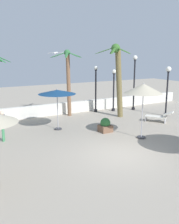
{
  "coord_description": "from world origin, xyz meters",
  "views": [
    {
      "loc": [
        -6.71,
        -8.89,
        4.54
      ],
      "look_at": [
        0.0,
        3.13,
        1.4
      ],
      "focal_mm": 40.75,
      "sensor_mm": 36.0,
      "label": 1
    }
  ],
  "objects": [
    {
      "name": "seagull_0",
      "position": [
        -1.18,
        4.99,
        4.61
      ],
      "size": [
        0.72,
        0.8,
        0.14
      ],
      "color": "white"
    },
    {
      "name": "planter",
      "position": [
        1.23,
        3.4,
        0.38
      ],
      "size": [
        0.7,
        0.7,
        0.85
      ],
      "color": "brown",
      "rests_on": "ground_plane"
    },
    {
      "name": "lamp_post_1",
      "position": [
        6.6,
        7.46,
        2.72
      ],
      "size": [
        0.37,
        0.37,
        4.46
      ],
      "color": "black",
      "rests_on": "ground_plane"
    },
    {
      "name": "lamp_post_2",
      "position": [
        3.47,
        8.32,
        1.99
      ],
      "size": [
        0.3,
        0.3,
        3.64
      ],
      "color": "black",
      "rests_on": "ground_plane"
    },
    {
      "name": "patio_umbrella_0",
      "position": [
        -1.07,
        5.2,
        2.31
      ],
      "size": [
        2.26,
        2.26,
        2.53
      ],
      "color": "#333338",
      "rests_on": "ground_plane"
    },
    {
      "name": "palm_tree_2",
      "position": [
        3.95,
        6.03,
        3.22
      ],
      "size": [
        2.71,
        2.89,
        5.26
      ],
      "color": "brown",
      "rests_on": "ground_plane"
    },
    {
      "name": "boundary_wall",
      "position": [
        0.0,
        8.94,
        0.44
      ],
      "size": [
        25.2,
        0.3,
        0.87
      ],
      "primitive_type": "cube",
      "color": "silver",
      "rests_on": "ground_plane"
    },
    {
      "name": "guest_0",
      "position": [
        -4.43,
        4.63,
        0.99
      ],
      "size": [
        0.34,
        0.54,
        1.64
      ],
      "color": "#3F8C59",
      "rests_on": "ground_plane"
    },
    {
      "name": "palm_tree_3",
      "position": [
        1.02,
        8.17,
        3.08
      ],
      "size": [
        2.61,
        2.47,
        4.87
      ],
      "color": "brown",
      "rests_on": "ground_plane"
    },
    {
      "name": "lamp_post_3",
      "position": [
        4.91,
        7.92,
        1.98
      ],
      "size": [
        0.34,
        0.34,
        3.36
      ],
      "color": "black",
      "rests_on": "ground_plane"
    },
    {
      "name": "lamp_post_0",
      "position": [
        7.37,
        4.57,
        2.38
      ],
      "size": [
        0.39,
        0.39,
        3.68
      ],
      "color": "black",
      "rests_on": "ground_plane"
    },
    {
      "name": "patio_umbrella_3",
      "position": [
        2.34,
        1.43,
        2.74
      ],
      "size": [
        2.05,
        2.05,
        3.06
      ],
      "color": "#333338",
      "rests_on": "ground_plane"
    },
    {
      "name": "lounge_chair_0",
      "position": [
        5.63,
        3.48,
        0.41
      ],
      "size": [
        1.52,
        1.82,
        0.81
      ],
      "color": "#B7B7BC",
      "rests_on": "ground_plane"
    },
    {
      "name": "ground_plane",
      "position": [
        0.0,
        0.0,
        0.0
      ],
      "size": [
        56.0,
        56.0,
        0.0
      ],
      "primitive_type": "plane",
      "color": "#9E9384"
    }
  ]
}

